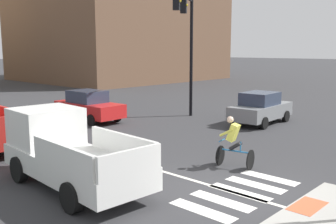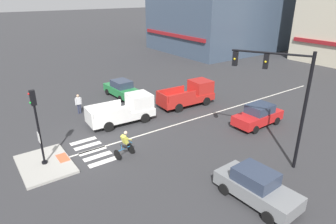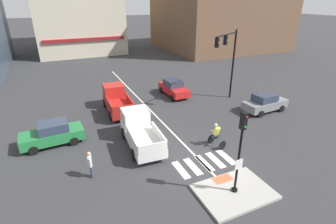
# 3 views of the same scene
# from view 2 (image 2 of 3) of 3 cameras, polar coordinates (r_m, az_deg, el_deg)

# --- Properties ---
(ground_plane) EXTENTS (300.00, 300.00, 0.00)m
(ground_plane) POSITION_cam_2_polar(r_m,az_deg,el_deg) (19.65, -14.34, -7.28)
(ground_plane) COLOR #333335
(traffic_island) EXTENTS (3.88, 2.78, 0.15)m
(traffic_island) POSITION_cam_2_polar(r_m,az_deg,el_deg) (18.98, -22.69, -9.30)
(traffic_island) COLOR #A3A099
(traffic_island) RESTS_ON ground
(tactile_pad_front) EXTENTS (1.10, 0.60, 0.01)m
(tactile_pad_front) POSITION_cam_2_polar(r_m,az_deg,el_deg) (19.11, -19.70, -8.31)
(tactile_pad_front) COLOR #DB5B38
(tactile_pad_front) RESTS_ON traffic_island
(signal_pole) EXTENTS (0.44, 0.38, 4.48)m
(signal_pole) POSITION_cam_2_polar(r_m,az_deg,el_deg) (17.76, -24.03, -1.62)
(signal_pole) COLOR black
(signal_pole) RESTS_ON traffic_island
(crosswalk_stripe_a) EXTENTS (0.44, 1.80, 0.01)m
(crosswalk_stripe_a) POSITION_cam_2_polar(r_m,az_deg,el_deg) (21.01, -16.07, -5.41)
(crosswalk_stripe_a) COLOR silver
(crosswalk_stripe_a) RESTS_ON ground
(crosswalk_stripe_b) EXTENTS (0.44, 1.80, 0.01)m
(crosswalk_stripe_b) POSITION_cam_2_polar(r_m,az_deg,el_deg) (20.32, -15.26, -6.31)
(crosswalk_stripe_b) COLOR silver
(crosswalk_stripe_b) RESTS_ON ground
(crosswalk_stripe_c) EXTENTS (0.44, 1.80, 0.01)m
(crosswalk_stripe_c) POSITION_cam_2_polar(r_m,az_deg,el_deg) (19.64, -14.40, -7.28)
(crosswalk_stripe_c) COLOR silver
(crosswalk_stripe_c) RESTS_ON ground
(crosswalk_stripe_d) EXTENTS (0.44, 1.80, 0.01)m
(crosswalk_stripe_d) POSITION_cam_2_polar(r_m,az_deg,el_deg) (18.97, -13.47, -8.31)
(crosswalk_stripe_d) COLOR silver
(crosswalk_stripe_d) RESTS_ON ground
(crosswalk_stripe_e) EXTENTS (0.44, 1.80, 0.01)m
(crosswalk_stripe_e) POSITION_cam_2_polar(r_m,az_deg,el_deg) (18.31, -12.46, -9.42)
(crosswalk_stripe_e) COLOR silver
(crosswalk_stripe_e) RESTS_ON ground
(lane_centre_line) EXTENTS (0.14, 28.00, 0.01)m
(lane_centre_line) POSITION_cam_2_polar(r_m,az_deg,el_deg) (24.53, 7.65, -0.58)
(lane_centre_line) COLOR silver
(lane_centre_line) RESTS_ON ground
(traffic_light_mast) EXTENTS (3.73, 2.22, 6.71)m
(traffic_light_mast) POSITION_cam_2_polar(r_m,az_deg,el_deg) (17.08, 21.20, 4.23)
(traffic_light_mast) COLOR black
(traffic_light_mast) RESTS_ON ground
(car_red_eastbound_far) EXTENTS (1.92, 4.14, 1.64)m
(car_red_eastbound_far) POSITION_cam_2_polar(r_m,az_deg,el_deg) (23.22, 17.06, -0.60)
(car_red_eastbound_far) COLOR red
(car_red_eastbound_far) RESTS_ON ground
(car_grey_cross_right) EXTENTS (4.18, 2.00, 1.64)m
(car_grey_cross_right) POSITION_cam_2_polar(r_m,az_deg,el_deg) (15.17, 16.73, -13.61)
(car_grey_cross_right) COLOR slate
(car_grey_cross_right) RESTS_ON ground
(car_green_cross_left) EXTENTS (4.18, 2.01, 1.64)m
(car_green_cross_left) POSITION_cam_2_polar(r_m,az_deg,el_deg) (28.70, -9.04, 4.50)
(car_green_cross_left) COLOR #237A3D
(car_green_cross_left) RESTS_ON ground
(pickup_truck_white_westbound_near) EXTENTS (2.28, 5.20, 2.08)m
(pickup_truck_white_westbound_near) POSITION_cam_2_polar(r_m,az_deg,el_deg) (22.98, -8.03, 0.42)
(pickup_truck_white_westbound_near) COLOR white
(pickup_truck_white_westbound_near) RESTS_ON ground
(pickup_truck_red_westbound_far) EXTENTS (2.25, 5.19, 2.08)m
(pickup_truck_red_westbound_far) POSITION_cam_2_polar(r_m,az_deg,el_deg) (26.32, 4.35, 3.45)
(pickup_truck_red_westbound_far) COLOR red
(pickup_truck_red_westbound_far) RESTS_ON ground
(cyclist) EXTENTS (0.86, 1.20, 1.68)m
(cyclist) POSITION_cam_2_polar(r_m,az_deg,el_deg) (18.23, -8.41, -6.09)
(cyclist) COLOR black
(cyclist) RESTS_ON ground
(pedestrian_at_curb_left) EXTENTS (0.25, 0.55, 1.67)m
(pedestrian_at_curb_left) POSITION_cam_2_polar(r_m,az_deg,el_deg) (25.38, -16.92, 1.79)
(pedestrian_at_curb_left) COLOR #2D334C
(pedestrian_at_curb_left) RESTS_ON ground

